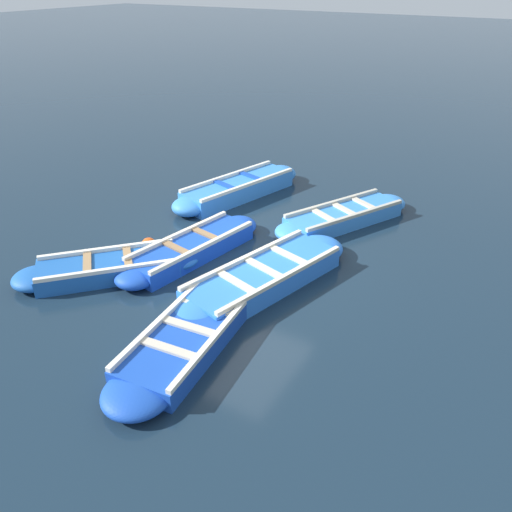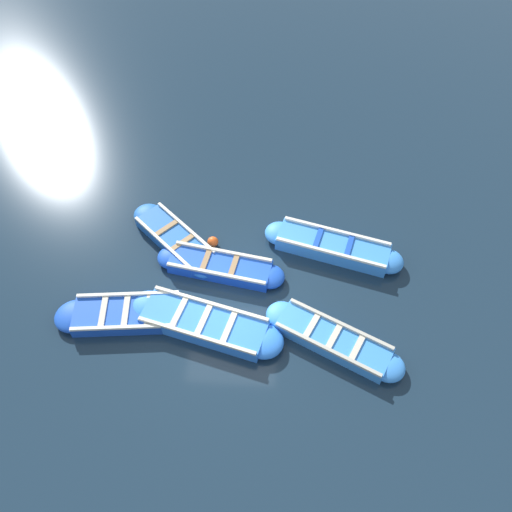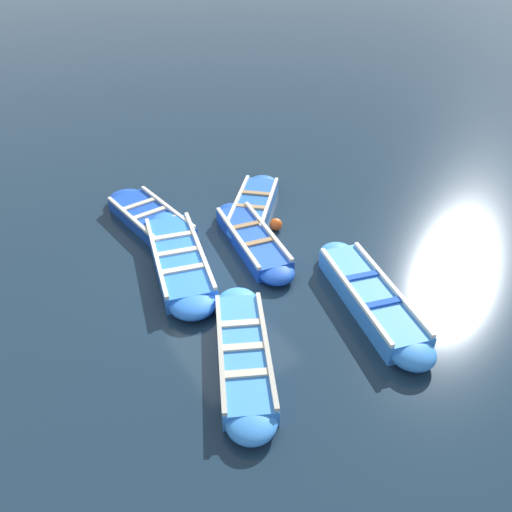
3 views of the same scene
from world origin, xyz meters
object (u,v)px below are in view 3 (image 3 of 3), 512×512
(boat_outer_right, at_px, (370,298))
(buoy_orange_near, at_px, (276,224))
(boat_mid_row, at_px, (252,240))
(boat_inner_gap, at_px, (244,354))
(boat_end_of_row, at_px, (254,205))
(boat_centre, at_px, (179,259))
(boat_alongside, at_px, (151,219))

(boat_outer_right, distance_m, buoy_orange_near, 3.21)
(boat_mid_row, relative_size, buoy_orange_near, 11.72)
(boat_inner_gap, bearing_deg, buoy_orange_near, 138.46)
(boat_mid_row, height_order, boat_end_of_row, boat_mid_row)
(buoy_orange_near, bearing_deg, boat_outer_right, -0.36)
(boat_centre, relative_size, boat_outer_right, 1.05)
(boat_alongside, relative_size, boat_end_of_row, 1.21)
(boat_inner_gap, bearing_deg, boat_end_of_row, 145.95)
(boat_mid_row, relative_size, boat_outer_right, 0.91)
(boat_mid_row, relative_size, boat_end_of_row, 1.18)
(boat_outer_right, distance_m, boat_end_of_row, 4.24)
(boat_centre, distance_m, boat_alongside, 1.90)
(boat_outer_right, relative_size, boat_end_of_row, 1.30)
(boat_centre, distance_m, boat_outer_right, 4.00)
(boat_centre, height_order, boat_alongside, boat_centre)
(boat_outer_right, relative_size, boat_inner_gap, 1.11)
(buoy_orange_near, bearing_deg, boat_inner_gap, -41.54)
(boat_mid_row, height_order, boat_inner_gap, boat_mid_row)
(boat_mid_row, relative_size, boat_inner_gap, 1.01)
(boat_centre, height_order, boat_outer_right, boat_outer_right)
(boat_centre, distance_m, boat_mid_row, 1.72)
(boat_centre, xyz_separation_m, boat_mid_row, (0.20, 1.70, -0.01))
(boat_alongside, bearing_deg, boat_outer_right, 25.18)
(boat_centre, height_order, boat_end_of_row, boat_centre)
(boat_end_of_row, relative_size, boat_inner_gap, 0.85)
(boat_mid_row, bearing_deg, boat_centre, -96.63)
(boat_centre, relative_size, buoy_orange_near, 13.55)
(boat_mid_row, distance_m, buoy_orange_near, 0.88)
(boat_outer_right, xyz_separation_m, buoy_orange_near, (-3.21, 0.02, -0.05))
(boat_centre, xyz_separation_m, boat_outer_right, (3.12, 2.51, 0.02))
(boat_outer_right, height_order, boat_end_of_row, boat_outer_right)
(boat_alongside, xyz_separation_m, buoy_orange_near, (1.81, 2.38, -0.01))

